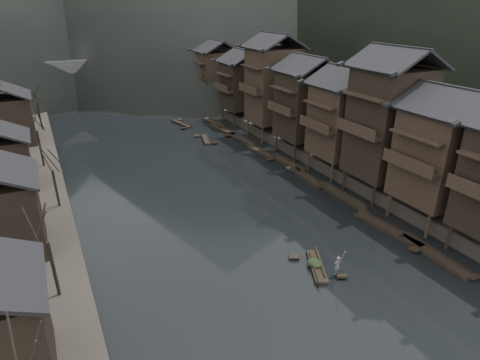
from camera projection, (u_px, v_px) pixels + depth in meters
water at (277, 259)px, 34.63m from camera, size 300.00×300.00×0.00m
right_bank at (321, 106)px, 81.27m from camera, size 40.00×200.00×1.80m
stilt_houses at (316, 94)px, 53.47m from camera, size 9.00×67.60×16.53m
left_houses at (0, 161)px, 40.28m from camera, size 8.10×53.20×8.73m
bare_trees at (39, 162)px, 39.37m from camera, size 3.36×60.53×6.71m
moored_sampans at (263, 152)px, 58.71m from camera, size 3.28×67.19×0.47m
midriver_boats at (178, 123)px, 72.33m from camera, size 5.82×28.10×0.45m
stone_bridge at (112, 75)px, 91.24m from camera, size 40.00×6.00×9.00m
hero_sampan at (317, 266)px, 33.32m from camera, size 2.92×4.83×0.43m
cargo_heap at (315, 260)px, 33.21m from camera, size 1.09×1.43×0.65m
boatman at (338, 263)px, 31.92m from camera, size 0.62×0.41×1.67m
bamboo_pole at (343, 233)px, 30.90m from camera, size 1.31×2.28×3.73m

